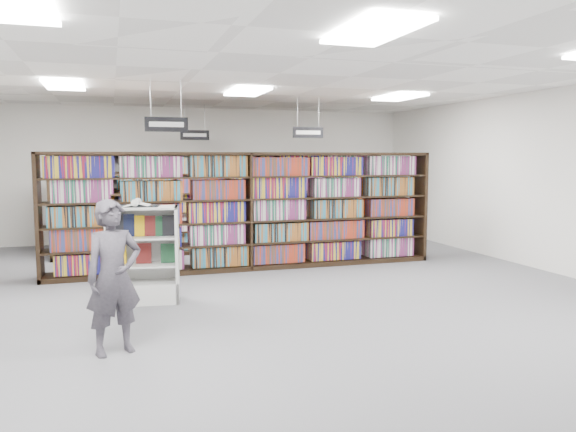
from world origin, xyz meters
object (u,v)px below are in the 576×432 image
object	(u,v)px
open_book	(137,204)
shopper	(114,277)
bookshelf_row_near	(248,211)
endcap_display	(144,269)

from	to	relation	value
open_book	shopper	xyz separation A→B (m)	(-0.34, -2.04, -0.58)
open_book	shopper	bearing A→B (deg)	-88.26
open_book	bookshelf_row_near	bearing A→B (deg)	53.95
endcap_display	shopper	distance (m)	2.11
bookshelf_row_near	open_book	distance (m)	2.75
bookshelf_row_near	open_book	world-z (taller)	bookshelf_row_near
bookshelf_row_near	shopper	size ratio (longest dim) A/B	4.40
endcap_display	open_book	bearing A→B (deg)	-169.06
open_book	shopper	world-z (taller)	shopper
bookshelf_row_near	shopper	xyz separation A→B (m)	(-2.34, -3.90, -0.25)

